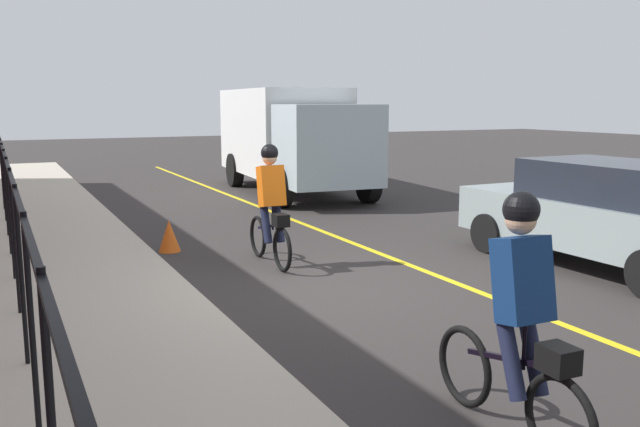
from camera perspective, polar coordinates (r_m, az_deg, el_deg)
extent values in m
plane|color=#312D2B|center=(8.93, 1.34, -6.39)|extent=(80.00, 80.00, 0.00)
cube|color=yellow|center=(9.75, 9.76, -5.16)|extent=(36.00, 0.12, 0.01)
cube|color=#B8AE9B|center=(8.01, -21.07, -8.35)|extent=(40.00, 3.20, 0.15)
cylinder|color=black|center=(4.85, -23.21, -9.21)|extent=(0.04, 0.04, 1.60)
cylinder|color=black|center=(6.40, -23.97, -4.83)|extent=(0.04, 0.04, 1.60)
cylinder|color=black|center=(7.97, -24.43, -2.16)|extent=(0.04, 0.04, 1.60)
cylinder|color=black|center=(9.56, -24.73, -0.38)|extent=(0.04, 0.04, 1.60)
cylinder|color=black|center=(11.15, -24.95, 0.89)|extent=(0.04, 0.04, 1.60)
cylinder|color=black|center=(12.75, -25.12, 1.85)|extent=(0.04, 0.04, 1.60)
cylinder|color=black|center=(14.35, -25.24, 2.59)|extent=(0.04, 0.04, 1.60)
cylinder|color=black|center=(15.95, -25.35, 3.18)|extent=(0.04, 0.04, 1.60)
cube|color=black|center=(8.67, -24.93, 3.69)|extent=(14.50, 0.04, 0.04)
torus|color=black|center=(10.71, -5.28, -1.94)|extent=(0.66, 0.07, 0.66)
torus|color=black|center=(9.75, -3.22, -3.06)|extent=(0.66, 0.07, 0.66)
cube|color=black|center=(10.18, -4.31, -1.10)|extent=(0.93, 0.06, 0.24)
cylinder|color=black|center=(10.01, -4.03, -0.40)|extent=(0.03, 0.03, 0.35)
cube|color=orange|center=(9.99, -4.16, 2.33)|extent=(0.35, 0.37, 0.63)
sphere|color=tan|center=(9.99, -4.29, 4.76)|extent=(0.22, 0.22, 0.22)
sphere|color=black|center=(9.99, -4.29, 5.16)|extent=(0.26, 0.26, 0.26)
cylinder|color=#191E38|center=(10.02, -4.62, -0.69)|extent=(0.34, 0.13, 0.65)
cylinder|color=#191E38|center=(10.08, -3.55, -0.61)|extent=(0.34, 0.13, 0.65)
cube|color=black|center=(9.71, -3.35, -0.58)|extent=(0.24, 0.21, 0.18)
torus|color=black|center=(5.69, 12.11, -12.52)|extent=(0.66, 0.07, 0.66)
torus|color=black|center=(4.96, 19.66, -16.26)|extent=(0.66, 0.07, 0.66)
cube|color=black|center=(5.22, 15.72, -11.77)|extent=(0.93, 0.06, 0.24)
cylinder|color=black|center=(5.06, 16.92, -10.69)|extent=(0.03, 0.03, 0.35)
cube|color=navy|center=(4.96, 16.80, -5.36)|extent=(0.35, 0.37, 0.63)
sphere|color=tan|center=(4.90, 16.64, -0.48)|extent=(0.22, 0.22, 0.22)
sphere|color=black|center=(4.89, 16.68, 0.33)|extent=(0.26, 0.26, 0.26)
cylinder|color=#191E38|center=(5.03, 15.79, -11.34)|extent=(0.34, 0.13, 0.65)
cylinder|color=#191E38|center=(5.16, 17.51, -10.91)|extent=(0.34, 0.13, 0.65)
cube|color=black|center=(4.83, 19.52, -11.55)|extent=(0.24, 0.21, 0.18)
cube|color=#889899|center=(10.85, 22.76, -0.67)|extent=(4.44, 1.91, 0.70)
cube|color=#1E232D|center=(10.64, 23.79, 2.51)|extent=(2.50, 1.65, 0.56)
cylinder|color=black|center=(11.33, 14.07, -1.61)|extent=(0.65, 0.24, 0.64)
cylinder|color=black|center=(12.51, 19.93, -0.87)|extent=(0.65, 0.24, 0.64)
cube|color=white|center=(18.99, -3.20, 6.99)|extent=(4.94, 2.77, 2.30)
cube|color=silver|center=(15.79, 0.70, 5.78)|extent=(1.99, 2.35, 1.90)
cylinder|color=black|center=(16.45, 4.13, 2.58)|extent=(0.98, 0.38, 0.96)
cylinder|color=black|center=(15.63, -3.31, 2.23)|extent=(0.98, 0.38, 0.96)
cylinder|color=black|center=(20.43, -1.11, 3.94)|extent=(0.98, 0.38, 0.96)
cylinder|color=black|center=(19.77, -7.23, 3.68)|extent=(0.98, 0.38, 0.96)
cone|color=#E75B15|center=(11.33, -12.65, -1.86)|extent=(0.36, 0.36, 0.52)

